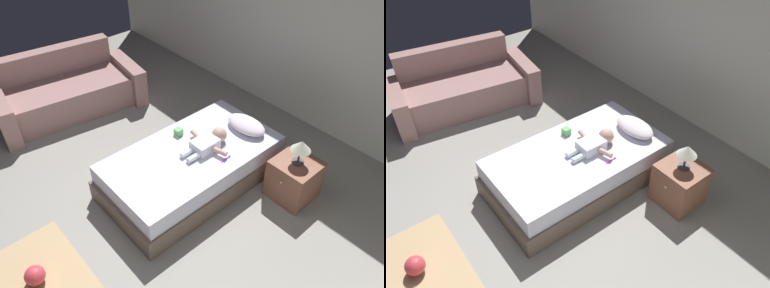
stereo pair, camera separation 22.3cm
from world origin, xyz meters
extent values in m
plane|color=gray|center=(0.00, 0.00, 0.00)|extent=(8.00, 8.00, 0.00)
cube|color=silver|center=(0.00, 3.00, 1.40)|extent=(8.00, 0.12, 2.80)
cube|color=brown|center=(0.21, 0.93, 0.13)|extent=(1.11, 2.05, 0.26)
cube|color=silver|center=(0.21, 0.93, 0.36)|extent=(1.06, 1.97, 0.22)
ellipsoid|color=silver|center=(0.33, 1.68, 0.54)|extent=(0.52, 0.30, 0.13)
cube|color=white|center=(0.28, 1.06, 0.53)|extent=(0.22, 0.29, 0.12)
sphere|color=tan|center=(0.28, 1.28, 0.56)|extent=(0.18, 0.18, 0.18)
cylinder|color=tan|center=(0.09, 1.10, 0.53)|extent=(0.18, 0.08, 0.06)
cylinder|color=tan|center=(0.47, 1.10, 0.53)|extent=(0.18, 0.09, 0.06)
cylinder|color=white|center=(0.22, 0.84, 0.51)|extent=(0.06, 0.16, 0.06)
cylinder|color=white|center=(0.33, 0.84, 0.51)|extent=(0.06, 0.16, 0.06)
cube|color=#BE3CA7|center=(0.55, 1.11, 0.48)|extent=(0.02, 0.14, 0.01)
cube|color=white|center=(0.55, 1.18, 0.49)|extent=(0.02, 0.02, 0.01)
cube|color=gray|center=(-2.04, 0.58, 0.23)|extent=(0.93, 1.72, 0.46)
cube|color=gray|center=(-2.49, 0.65, 0.42)|extent=(0.43, 1.65, 0.84)
cube|color=gray|center=(-2.17, -0.33, 0.28)|extent=(0.93, 0.32, 0.56)
cube|color=gray|center=(-1.92, 1.50, 0.28)|extent=(0.93, 0.32, 0.56)
cube|color=brown|center=(1.11, 1.64, 0.24)|extent=(0.46, 0.46, 0.49)
sphere|color=tan|center=(1.11, 1.39, 0.35)|extent=(0.03, 0.03, 0.03)
cylinder|color=#333338|center=(1.11, 1.64, 0.50)|extent=(0.13, 0.13, 0.02)
cylinder|color=#333338|center=(1.11, 1.64, 0.58)|extent=(0.02, 0.02, 0.15)
cone|color=beige|center=(1.11, 1.64, 0.72)|extent=(0.21, 0.21, 0.11)
cube|color=tan|center=(0.32, -1.14, 0.00)|extent=(1.27, 1.12, 0.01)
sphere|color=#D03A43|center=(0.24, -1.00, 0.10)|extent=(0.19, 0.19, 0.19)
cube|color=#5CB85C|center=(-0.12, 1.01, 0.51)|extent=(0.09, 0.09, 0.08)
camera|label=1|loc=(2.63, -1.21, 3.21)|focal=35.72mm
camera|label=2|loc=(2.77, -1.04, 3.21)|focal=35.72mm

